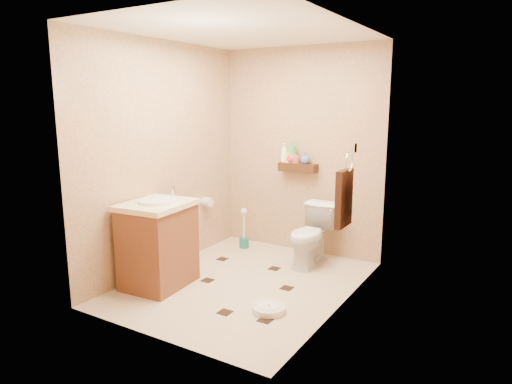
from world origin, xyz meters
The scene contains 20 objects.
ground centered at (0.00, 0.00, 0.00)m, with size 2.50×2.50×0.00m, color #C6B091.
wall_back centered at (0.00, 1.25, 1.20)m, with size 2.00×0.04×2.40m, color tan.
wall_front centered at (0.00, -1.25, 1.20)m, with size 2.00×0.04×2.40m, color tan.
wall_left centered at (-1.00, 0.00, 1.20)m, with size 0.04×2.50×2.40m, color tan.
wall_right centered at (1.00, 0.00, 1.20)m, with size 0.04×2.50×2.40m, color tan.
ceiling centered at (0.00, 0.00, 2.40)m, with size 2.00×2.50×0.02m, color silver.
wall_shelf centered at (0.00, 1.17, 1.02)m, with size 0.46×0.14×0.10m, color #3E1D10.
floor_accents centered at (0.05, -0.04, 0.00)m, with size 1.27×1.24×0.01m.
toilet centered at (0.34, 0.83, 0.34)m, with size 0.38×0.66×0.67m, color white.
vanity centered at (-0.70, -0.46, 0.43)m, with size 0.62×0.73×0.96m.
bathroom_scale centered at (0.52, -0.42, 0.03)m, with size 0.32×0.32×0.06m.
toilet_brush centered at (-0.61, 0.95, 0.18)m, with size 0.12×0.12×0.50m.
towel_ring centered at (0.91, 0.25, 0.95)m, with size 0.12×0.30×0.76m.
toilet_paper centered at (-0.94, 0.65, 0.60)m, with size 0.12×0.11×0.12m.
bottle_a centered at (-0.18, 1.17, 1.18)m, with size 0.09×0.09×0.23m, color white.
bottle_b centered at (-0.11, 1.17, 1.16)m, with size 0.08×0.08×0.18m, color yellow.
bottle_c centered at (-0.08, 1.17, 1.15)m, with size 0.12×0.12×0.16m, color red.
bottle_d centered at (-0.08, 1.17, 1.20)m, with size 0.10×0.10×0.25m, color green.
bottle_e centered at (-0.04, 1.17, 1.14)m, with size 0.06×0.07×0.14m, color #CD7944.
bottle_f centered at (0.09, 1.17, 1.14)m, with size 0.11×0.11×0.14m, color #4B63BD.
Camera 1 is at (2.30, -3.60, 1.78)m, focal length 32.00 mm.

